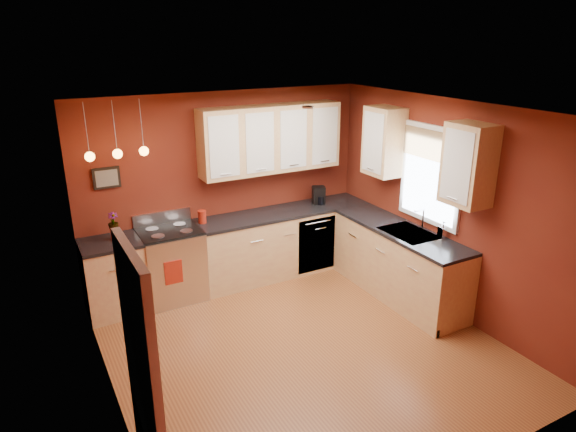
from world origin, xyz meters
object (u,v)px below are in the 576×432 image
coffee_maker (319,196)px  soap_pump (443,229)px  gas_range (172,264)px  red_canister (202,217)px  sink (409,234)px

coffee_maker → soap_pump: coffee_maker is taller
gas_range → soap_pump: bearing=-32.4°
red_canister → coffee_maker: bearing=-1.5°
gas_range → red_canister: red_canister is taller
sink → soap_pump: 0.42m
red_canister → soap_pump: (2.40, -1.89, 0.02)m
sink → red_canister: 2.67m
coffee_maker → sink: bearing=-56.2°
coffee_maker → soap_pump: 1.95m
sink → red_canister: bearing=143.8°
gas_range → soap_pump: 3.44m
gas_range → soap_pump: soap_pump is taller
red_canister → soap_pump: soap_pump is taller
red_canister → coffee_maker: coffee_maker is taller
sink → red_canister: sink is taller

